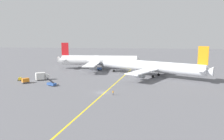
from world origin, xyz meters
name	(u,v)px	position (x,y,z in m)	size (l,w,h in m)	color
ground_plane	(101,93)	(0.00, 0.00, 0.00)	(600.00, 600.00, 0.00)	slate
taxiway_stripe	(112,86)	(2.52, 10.00, 0.00)	(0.50, 120.00, 0.01)	yellow
airliner_at_gate_left	(98,60)	(-12.08, 56.69, 5.32)	(51.85, 47.84, 16.21)	white
airliner_being_pushed	(150,66)	(18.64, 35.75, 4.99)	(55.45, 43.35, 15.81)	white
pushback_tug	(96,68)	(-12.58, 51.89, 1.22)	(9.19, 5.02, 2.89)	#2D4C8C
gse_gpu_cart_small	(20,79)	(-40.72, 16.32, 0.79)	(2.14, 2.48, 1.90)	gold
gse_catering_truck_tall	(42,76)	(-31.27, 19.00, 1.76)	(6.14, 5.37, 3.50)	silver
gse_container_dolly_flat	(25,80)	(-35.37, 11.51, 1.17)	(3.79, 3.84, 2.15)	slate
gse_belt_loader_portside	(52,84)	(-22.16, 8.14, 0.83)	(4.94, 3.44, 3.02)	#2D5199
ground_crew_wing_walker_right	(113,93)	(4.68, -2.90, 0.85)	(0.36, 0.49, 1.64)	#4C4C51
jet_bridge	(96,58)	(-17.75, 76.93, 4.54)	(5.80, 16.56, 6.33)	#B7B7BC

